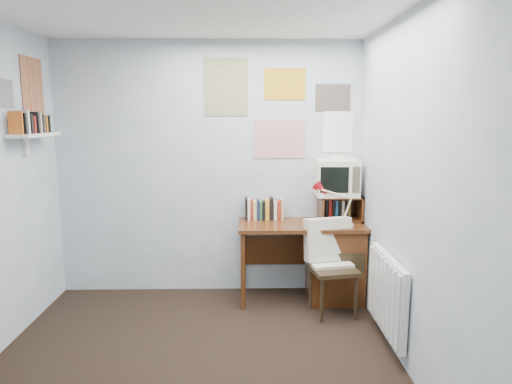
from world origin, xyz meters
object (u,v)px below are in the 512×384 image
tv_riser (340,208)px  crt_tv (337,176)px  wall_shelf (34,135)px  desk_chair (333,270)px  desk (329,259)px  radiator (387,294)px  desk_lamp (349,208)px

tv_riser → crt_tv: crt_tv is taller
wall_shelf → desk_chair: bearing=0.5°
crt_tv → wall_shelf: size_ratio=0.65×
tv_riser → desk: bearing=-137.0°
desk → crt_tv: bearing=58.6°
desk_chair → crt_tv: size_ratio=2.07×
radiator → wall_shelf: wall_shelf is taller
desk → wall_shelf: bearing=-171.6°
wall_shelf → radiator: bearing=-10.9°
desk_chair → crt_tv: (0.10, 0.49, 0.78)m
desk_lamp → wall_shelf: size_ratio=0.59×
tv_riser → wall_shelf: size_ratio=0.65×
tv_riser → radiator: size_ratio=0.50×
crt_tv → desk_chair: bearing=-100.0°
crt_tv → radiator: (0.21, -1.06, -0.78)m
tv_riser → crt_tv: size_ratio=0.99×
desk_lamp → tv_riser: 0.27m
desk_chair → desk_lamp: (0.17, 0.20, 0.53)m
desk_lamp → radiator: 0.95m
wall_shelf → desk: bearing=8.4°
crt_tv → radiator: crt_tv is taller
desk_chair → tv_riser: size_ratio=2.08×
crt_tv → wall_shelf: 2.73m
crt_tv → wall_shelf: wall_shelf is taller
desk_lamp → wall_shelf: (-2.72, -0.23, 0.68)m
desk_lamp → crt_tv: (-0.07, 0.28, 0.26)m
desk_chair → radiator: (0.31, -0.57, 0.00)m
tv_riser → desk_chair: bearing=-106.6°
desk_lamp → desk_chair: bearing=-145.2°
desk_chair → wall_shelf: bearing=170.0°
tv_riser → wall_shelf: 2.83m
desk_lamp → crt_tv: crt_tv is taller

